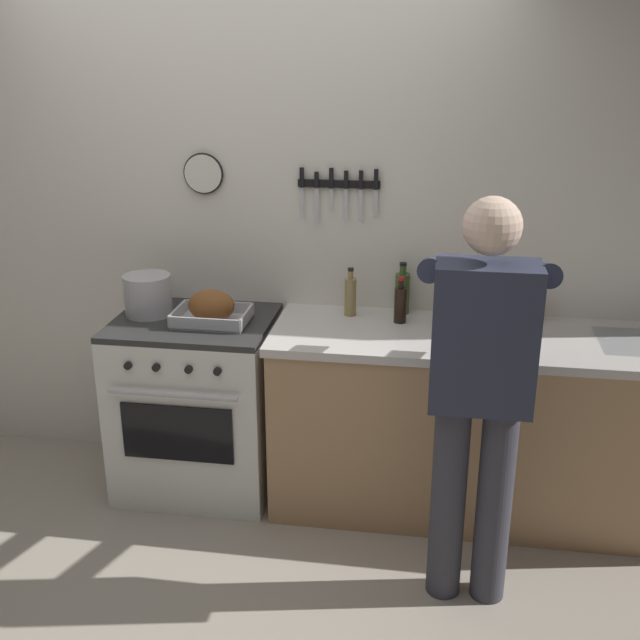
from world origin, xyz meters
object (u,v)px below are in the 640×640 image
stock_pot (148,295)px  bottle_hot_sauce (534,305)px  bottle_cooking_oil (486,298)px  bottle_soy_sauce (400,304)px  stove (198,404)px  roasting_pan (211,309)px  bottle_wine_red (442,296)px  cutting_board (480,338)px  person_cook (480,381)px  bottle_vinegar (350,296)px  bottle_olive_oil (402,292)px

stock_pot → bottle_hot_sauce: size_ratio=1.24×
bottle_cooking_oil → bottle_soy_sauce: 0.42m
stove → bottle_soy_sauce: bottle_soy_sauce is taller
roasting_pan → bottle_wine_red: bearing=8.1°
cutting_board → bottle_soy_sauce: size_ratio=1.61×
cutting_board → stock_pot: bearing=176.4°
person_cook → bottle_cooking_oil: size_ratio=6.79×
bottle_cooking_oil → bottle_soy_sauce: size_ratio=1.10×
bottle_wine_red → stove: bearing=-174.0°
stock_pot → bottle_hot_sauce: bearing=6.2°
bottle_cooking_oil → bottle_vinegar: bearing=-175.5°
bottle_wine_red → bottle_hot_sauce: (0.44, 0.12, -0.06)m
bottle_hot_sauce → bottle_cooking_oil: bearing=-177.8°
stove → bottle_wine_red: 1.33m
stock_pot → bottle_wine_red: bearing=3.3°
stove → bottle_vinegar: (0.74, 0.18, 0.55)m
roasting_pan → bottle_cooking_oil: 1.31m
stove → bottle_olive_oil: size_ratio=3.50×
roasting_pan → bottle_vinegar: 0.67m
person_cook → roasting_pan: size_ratio=4.72×
person_cook → roasting_pan: 1.37m
bottle_cooking_oil → bottle_hot_sauce: 0.23m
cutting_board → bottle_hot_sauce: bottle_hot_sauce is taller
bottle_wine_red → bottle_soy_sauce: bottle_wine_red is taller
roasting_pan → cutting_board: size_ratio=0.98×
bottle_cooking_oil → bottle_vinegar: 0.65m
bottle_cooking_oil → bottle_hot_sauce: size_ratio=1.32×
roasting_pan → bottle_soy_sauce: bearing=9.5°
bottle_wine_red → bottle_cooking_oil: 0.24m
bottle_wine_red → roasting_pan: bearing=-171.9°
stock_pot → bottle_vinegar: bottle_vinegar is taller
bottle_olive_oil → bottle_soy_sauce: 0.13m
person_cook → stock_pot: person_cook is taller
bottle_hot_sauce → bottle_vinegar: (-0.88, -0.06, 0.02)m
roasting_pan → bottle_olive_oil: bearing=17.6°
stock_pot → bottle_olive_oil: bearing=9.7°
bottle_wine_red → bottle_vinegar: (-0.44, 0.06, -0.04)m
bottle_olive_oil → bottle_vinegar: size_ratio=1.07×
person_cook → cutting_board: 0.58m
bottle_cooking_oil → bottle_olive_oil: bottle_olive_oil is taller
cutting_board → bottle_hot_sauce: bearing=48.8°
bottle_wine_red → bottle_olive_oil: bearing=146.3°
cutting_board → bottle_cooking_oil: size_ratio=1.47×
person_cook → stove: bearing=61.8°
stove → bottle_soy_sauce: size_ratio=4.04×
bottle_olive_oil → bottle_vinegar: bottle_olive_oil is taller
person_cook → bottle_soy_sauce: (-0.34, 0.75, 0.04)m
bottle_hot_sauce → cutting_board: bearing=-131.2°
bottle_cooking_oil → bottle_olive_oil: (-0.40, 0.02, 0.01)m
bottle_hot_sauce → bottle_olive_oil: bearing=179.2°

